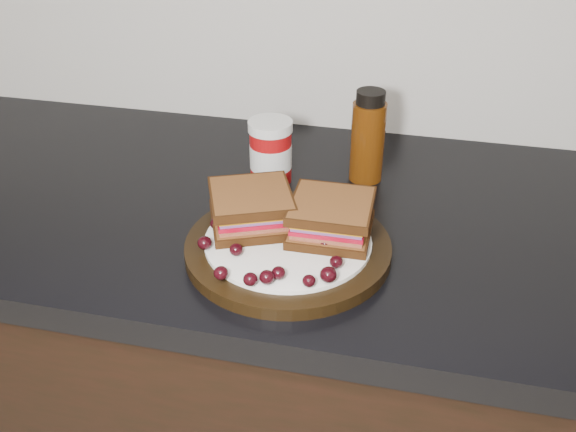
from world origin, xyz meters
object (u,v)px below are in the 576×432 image
Objects in this scene: plate at (288,248)px; sandwich_left at (251,208)px; condiment_jar at (271,151)px; oil_bottle at (368,136)px.

sandwich_left reaches higher than plate.
condiment_jar is at bearing 110.61° from plate.
sandwich_left is at bearing -122.13° from oil_bottle.
condiment_jar is (-0.02, 0.17, 0.00)m from sandwich_left.
condiment_jar reaches higher than sandwich_left.
condiment_jar is 0.69× the size of oil_bottle.
oil_bottle is at bearing 35.08° from sandwich_left.
oil_bottle reaches higher than plate.
oil_bottle reaches higher than condiment_jar.
sandwich_left is at bearing -84.60° from condiment_jar.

